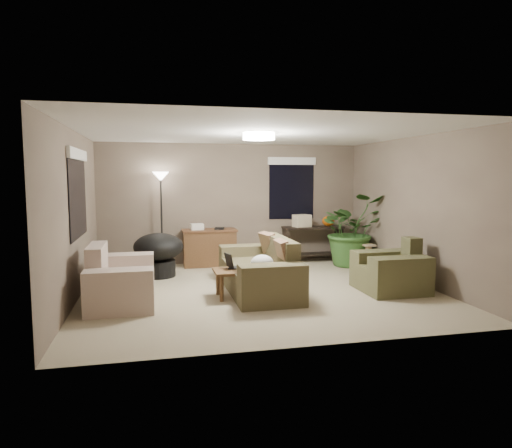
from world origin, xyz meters
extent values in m
plane|color=tan|center=(0.00, 0.00, 0.00)|extent=(5.50, 5.50, 0.00)
plane|color=white|center=(0.00, 0.00, 2.50)|extent=(5.50, 5.50, 0.00)
plane|color=#726454|center=(0.00, 2.50, 1.25)|extent=(5.50, 0.00, 5.50)
plane|color=#726454|center=(0.00, -2.50, 1.25)|extent=(5.50, 0.00, 5.50)
plane|color=#726454|center=(-2.75, 0.00, 1.25)|extent=(0.00, 5.00, 5.00)
plane|color=#726454|center=(2.75, 0.00, 1.25)|extent=(0.00, 5.00, 5.00)
cube|color=#46402A|center=(-0.02, -0.03, 0.21)|extent=(0.95, 1.48, 0.42)
cube|color=#4D462E|center=(0.34, -0.03, 0.64)|extent=(0.22, 1.48, 0.43)
cube|color=brown|center=(-0.02, -0.95, 0.30)|extent=(0.95, 0.36, 0.60)
cube|color=brown|center=(-0.02, 0.89, 0.30)|extent=(0.95, 0.36, 0.60)
cube|color=#8C7251|center=(0.28, -0.48, 0.65)|extent=(0.23, 0.45, 0.47)
cube|color=#8C7251|center=(0.28, 0.42, 0.65)|extent=(0.31, 0.48, 0.47)
cube|color=beige|center=(-2.09, -0.23, 0.21)|extent=(0.90, 0.88, 0.42)
cube|color=beige|center=(-2.43, -0.23, 0.64)|extent=(0.22, 0.88, 0.43)
cube|color=beige|center=(-2.09, -0.85, 0.30)|extent=(0.90, 0.36, 0.60)
cube|color=beige|center=(-2.09, 0.39, 0.30)|extent=(0.90, 0.36, 0.60)
cube|color=#4F4D2F|center=(2.04, -0.50, 0.21)|extent=(0.95, 0.28, 0.42)
cube|color=#4C4B2E|center=(2.40, -0.50, 0.64)|extent=(0.22, 0.28, 0.43)
cube|color=#4D4C2E|center=(2.04, -0.82, 0.30)|extent=(0.95, 0.36, 0.60)
cube|color=brown|center=(2.04, -0.18, 0.30)|extent=(0.95, 0.36, 0.60)
cube|color=brown|center=(-0.26, -0.34, 0.40)|extent=(1.00, 0.55, 0.04)
cylinder|color=brown|center=(-0.68, -0.54, 0.19)|extent=(0.06, 0.06, 0.38)
cylinder|color=brown|center=(0.16, -0.54, 0.19)|extent=(0.06, 0.06, 0.38)
cylinder|color=brown|center=(-0.68, -0.14, 0.19)|extent=(0.06, 0.06, 0.38)
cylinder|color=brown|center=(0.16, -0.14, 0.19)|extent=(0.06, 0.06, 0.38)
cube|color=black|center=(-0.36, -0.24, 0.43)|extent=(0.38, 0.31, 0.02)
cube|color=black|center=(-0.52, -0.24, 0.55)|extent=(0.12, 0.24, 0.22)
ellipsoid|color=white|center=(-0.06, -0.49, 0.54)|extent=(0.36, 0.33, 0.24)
cube|color=brown|center=(-0.53, 2.18, 0.35)|extent=(1.05, 0.45, 0.71)
cube|color=brown|center=(-0.53, 2.18, 0.73)|extent=(1.10, 0.50, 0.04)
cube|color=silver|center=(-0.78, 2.18, 0.81)|extent=(0.27, 0.23, 0.12)
cube|color=black|center=(-0.33, 2.13, 0.77)|extent=(0.23, 0.26, 0.04)
cube|color=black|center=(1.71, 2.22, 0.73)|extent=(1.30, 0.40, 0.04)
cube|color=black|center=(1.11, 2.22, 0.35)|extent=(0.05, 0.38, 0.71)
cube|color=black|center=(2.31, 2.22, 0.35)|extent=(0.05, 0.38, 0.71)
cube|color=black|center=(1.71, 2.22, 0.15)|extent=(1.25, 0.36, 0.03)
ellipsoid|color=orange|center=(2.06, 2.22, 0.86)|extent=(0.32, 0.32, 0.22)
cube|color=beige|center=(1.46, 2.22, 0.88)|extent=(0.39, 0.33, 0.26)
cylinder|color=black|center=(-1.55, 1.38, 0.15)|extent=(0.60, 0.60, 0.30)
ellipsoid|color=black|center=(-1.55, 1.38, 0.55)|extent=(0.98, 0.98, 0.50)
cylinder|color=black|center=(-1.48, 2.20, 0.01)|extent=(0.28, 0.28, 0.02)
cylinder|color=black|center=(-1.48, 2.20, 0.90)|extent=(0.04, 0.04, 1.78)
cone|color=white|center=(-1.48, 2.20, 1.82)|extent=(0.32, 0.32, 0.18)
cylinder|color=white|center=(0.00, 0.00, 2.44)|extent=(0.50, 0.50, 0.10)
imported|color=#2D5923|center=(2.31, 1.57, 0.58)|extent=(1.34, 1.48, 1.16)
cube|color=tan|center=(2.46, 1.11, 0.01)|extent=(0.32, 0.32, 0.03)
cylinder|color=tan|center=(2.46, 1.11, 0.25)|extent=(0.12, 0.12, 0.44)
cube|color=tan|center=(2.46, 1.11, 0.48)|extent=(0.22, 0.22, 0.03)
cube|color=black|center=(-2.73, 0.30, 1.55)|extent=(0.01, 1.50, 1.30)
cube|color=white|center=(-2.71, 0.30, 2.15)|extent=(0.05, 1.56, 0.16)
cube|color=black|center=(1.30, 2.48, 1.55)|extent=(1.00, 0.01, 1.30)
cube|color=white|center=(1.30, 2.46, 2.15)|extent=(1.06, 0.05, 0.16)
camera|label=1|loc=(-1.61, -7.00, 1.83)|focal=32.00mm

